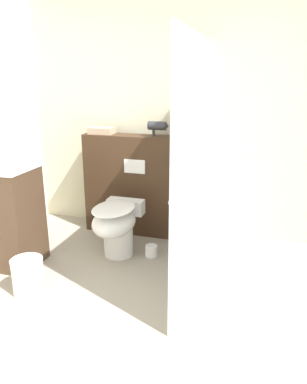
% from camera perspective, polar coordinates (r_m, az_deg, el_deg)
% --- Properties ---
extents(ground_plane, '(12.00, 12.00, 0.00)m').
position_cam_1_polar(ground_plane, '(2.49, -10.98, -24.02)').
color(ground_plane, '#9E9384').
extents(wall_back, '(8.00, 0.06, 2.50)m').
position_cam_1_polar(wall_back, '(3.92, 2.73, 11.81)').
color(wall_back, beige).
rests_on(wall_back, ground_plane).
extents(partition_panel, '(1.15, 0.24, 1.05)m').
position_cam_1_polar(partition_panel, '(3.92, -2.30, 1.02)').
color(partition_panel, '#3D2819').
rests_on(partition_panel, ground_plane).
extents(shower_glass, '(0.04, 1.77, 1.91)m').
position_cam_1_polar(shower_glass, '(3.00, 6.67, 4.20)').
color(shower_glass, silver).
rests_on(shower_glass, ground_plane).
extents(toilet, '(0.37, 0.62, 0.51)m').
position_cam_1_polar(toilet, '(3.47, -5.68, -5.01)').
color(toilet, white).
rests_on(toilet, ground_plane).
extents(sink_vanity, '(0.56, 0.44, 1.15)m').
position_cam_1_polar(sink_vanity, '(3.52, -21.76, -2.52)').
color(sink_vanity, '#473323').
rests_on(sink_vanity, ground_plane).
extents(hair_drier, '(0.21, 0.09, 0.15)m').
position_cam_1_polar(hair_drier, '(3.73, 0.68, 10.02)').
color(hair_drier, '#2D2D33').
rests_on(hair_drier, partition_panel).
extents(folded_towel, '(0.25, 0.17, 0.07)m').
position_cam_1_polar(folded_towel, '(3.95, -7.89, 9.28)').
color(folded_towel, tan).
rests_on(folded_towel, partition_panel).
extents(spare_toilet_roll, '(0.11, 0.11, 0.11)m').
position_cam_1_polar(spare_toilet_roll, '(3.56, -0.35, -8.95)').
color(spare_toilet_roll, white).
rests_on(spare_toilet_roll, ground_plane).
extents(waste_bin, '(0.25, 0.25, 0.29)m').
position_cam_1_polar(waste_bin, '(3.13, -18.57, -12.04)').
color(waste_bin, silver).
rests_on(waste_bin, ground_plane).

